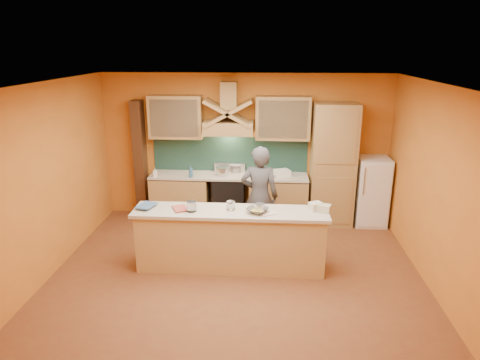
# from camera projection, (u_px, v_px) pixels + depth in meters

# --- Properties ---
(floor) EXTENTS (5.50, 5.00, 0.01)m
(floor) POSITION_uv_depth(u_px,v_px,m) (236.00, 277.00, 6.32)
(floor) COLOR brown
(floor) RESTS_ON ground
(ceiling) EXTENTS (5.50, 5.00, 0.01)m
(ceiling) POSITION_uv_depth(u_px,v_px,m) (235.00, 85.00, 5.48)
(ceiling) COLOR white
(ceiling) RESTS_ON wall_back
(wall_back) EXTENTS (5.50, 0.02, 2.80)m
(wall_back) POSITION_uv_depth(u_px,v_px,m) (245.00, 147.00, 8.28)
(wall_back) COLOR orange
(wall_back) RESTS_ON floor
(wall_front) EXTENTS (5.50, 0.02, 2.80)m
(wall_front) POSITION_uv_depth(u_px,v_px,m) (212.00, 284.00, 3.52)
(wall_front) COLOR orange
(wall_front) RESTS_ON floor
(wall_left) EXTENTS (0.02, 5.00, 2.80)m
(wall_left) POSITION_uv_depth(u_px,v_px,m) (43.00, 184.00, 6.08)
(wall_left) COLOR orange
(wall_left) RESTS_ON floor
(wall_right) EXTENTS (0.02, 5.00, 2.80)m
(wall_right) POSITION_uv_depth(u_px,v_px,m) (440.00, 192.00, 5.73)
(wall_right) COLOR orange
(wall_right) RESTS_ON floor
(base_cabinet_left) EXTENTS (1.10, 0.60, 0.86)m
(base_cabinet_left) POSITION_uv_depth(u_px,v_px,m) (181.00, 198.00, 8.37)
(base_cabinet_left) COLOR #AD874F
(base_cabinet_left) RESTS_ON floor
(base_cabinet_right) EXTENTS (1.10, 0.60, 0.86)m
(base_cabinet_right) POSITION_uv_depth(u_px,v_px,m) (278.00, 200.00, 8.25)
(base_cabinet_right) COLOR #AD874F
(base_cabinet_right) RESTS_ON floor
(counter_top) EXTENTS (3.00, 0.62, 0.04)m
(counter_top) POSITION_uv_depth(u_px,v_px,m) (229.00, 176.00, 8.17)
(counter_top) COLOR beige
(counter_top) RESTS_ON base_cabinet_left
(stove) EXTENTS (0.60, 0.58, 0.90)m
(stove) POSITION_uv_depth(u_px,v_px,m) (229.00, 198.00, 8.30)
(stove) COLOR black
(stove) RESTS_ON floor
(backsplash) EXTENTS (3.00, 0.03, 0.70)m
(backsplash) POSITION_uv_depth(u_px,v_px,m) (230.00, 154.00, 8.33)
(backsplash) COLOR #193730
(backsplash) RESTS_ON wall_back
(range_hood) EXTENTS (0.92, 0.50, 0.24)m
(range_hood) POSITION_uv_depth(u_px,v_px,m) (229.00, 128.00, 7.94)
(range_hood) COLOR #AD874F
(range_hood) RESTS_ON wall_back
(hood_chimney) EXTENTS (0.30, 0.30, 0.50)m
(hood_chimney) POSITION_uv_depth(u_px,v_px,m) (229.00, 95.00, 7.86)
(hood_chimney) COLOR #AD874F
(hood_chimney) RESTS_ON wall_back
(upper_cabinet_left) EXTENTS (1.00, 0.35, 0.80)m
(upper_cabinet_left) POSITION_uv_depth(u_px,v_px,m) (176.00, 117.00, 8.02)
(upper_cabinet_left) COLOR #AD874F
(upper_cabinet_left) RESTS_ON wall_back
(upper_cabinet_right) EXTENTS (1.00, 0.35, 0.80)m
(upper_cabinet_right) POSITION_uv_depth(u_px,v_px,m) (283.00, 118.00, 7.89)
(upper_cabinet_right) COLOR #AD874F
(upper_cabinet_right) RESTS_ON wall_back
(pantry_column) EXTENTS (0.80, 0.60, 2.30)m
(pantry_column) POSITION_uv_depth(u_px,v_px,m) (333.00, 165.00, 7.97)
(pantry_column) COLOR #AD874F
(pantry_column) RESTS_ON floor
(fridge) EXTENTS (0.58, 0.60, 1.30)m
(fridge) POSITION_uv_depth(u_px,v_px,m) (371.00, 191.00, 8.07)
(fridge) COLOR white
(fridge) RESTS_ON floor
(trim_column_left) EXTENTS (0.20, 0.30, 2.30)m
(trim_column_left) POSITION_uv_depth(u_px,v_px,m) (140.00, 160.00, 8.35)
(trim_column_left) COLOR #472816
(trim_column_left) RESTS_ON floor
(island_body) EXTENTS (2.80, 0.55, 0.88)m
(island_body) POSITION_uv_depth(u_px,v_px,m) (231.00, 241.00, 6.48)
(island_body) COLOR tan
(island_body) RESTS_ON floor
(island_top) EXTENTS (2.90, 0.62, 0.05)m
(island_top) POSITION_uv_depth(u_px,v_px,m) (230.00, 212.00, 6.34)
(island_top) COLOR beige
(island_top) RESTS_ON island_body
(person) EXTENTS (0.65, 0.44, 1.73)m
(person) POSITION_uv_depth(u_px,v_px,m) (259.00, 197.00, 7.15)
(person) COLOR #4C4C51
(person) RESTS_ON floor
(pot_large) EXTENTS (0.29, 0.29, 0.16)m
(pot_large) POSITION_uv_depth(u_px,v_px,m) (222.00, 172.00, 8.11)
(pot_large) COLOR silver
(pot_large) RESTS_ON stove
(pot_small) EXTENTS (0.24, 0.24, 0.13)m
(pot_small) POSITION_uv_depth(u_px,v_px,m) (236.00, 170.00, 8.31)
(pot_small) COLOR #AEACB3
(pot_small) RESTS_ON stove
(soap_bottle_a) EXTENTS (0.10, 0.10, 0.17)m
(soap_bottle_a) POSITION_uv_depth(u_px,v_px,m) (155.00, 172.00, 8.02)
(soap_bottle_a) COLOR white
(soap_bottle_a) RESTS_ON counter_top
(soap_bottle_b) EXTENTS (0.09, 0.09, 0.23)m
(soap_bottle_b) POSITION_uv_depth(u_px,v_px,m) (191.00, 171.00, 7.97)
(soap_bottle_b) COLOR #33688E
(soap_bottle_b) RESTS_ON counter_top
(bowl_back) EXTENTS (0.25, 0.25, 0.06)m
(bowl_back) POSITION_uv_depth(u_px,v_px,m) (274.00, 175.00, 8.05)
(bowl_back) COLOR silver
(bowl_back) RESTS_ON counter_top
(dish_rack) EXTENTS (0.37, 0.33, 0.11)m
(dish_rack) POSITION_uv_depth(u_px,v_px,m) (281.00, 173.00, 8.10)
(dish_rack) COLOR white
(dish_rack) RESTS_ON counter_top
(book_lower) EXTENTS (0.30, 0.33, 0.03)m
(book_lower) POSITION_uv_depth(u_px,v_px,m) (174.00, 210.00, 6.33)
(book_lower) COLOR #AD4B3E
(book_lower) RESTS_ON island_top
(book_upper) EXTENTS (0.31, 0.36, 0.02)m
(book_upper) POSITION_uv_depth(u_px,v_px,m) (140.00, 205.00, 6.47)
(book_upper) COLOR #40628D
(book_upper) RESTS_ON island_top
(jar_large) EXTENTS (0.16, 0.16, 0.16)m
(jar_large) POSITION_uv_depth(u_px,v_px,m) (191.00, 206.00, 6.27)
(jar_large) COLOR silver
(jar_large) RESTS_ON island_top
(jar_small) EXTENTS (0.17, 0.17, 0.13)m
(jar_small) POSITION_uv_depth(u_px,v_px,m) (231.00, 205.00, 6.35)
(jar_small) COLOR silver
(jar_small) RESTS_ON island_top
(kitchen_scale) EXTENTS (0.14, 0.14, 0.11)m
(kitchen_scale) POSITION_uv_depth(u_px,v_px,m) (260.00, 208.00, 6.28)
(kitchen_scale) COLOR silver
(kitchen_scale) RESTS_ON island_top
(mixing_bowl) EXTENTS (0.40, 0.40, 0.07)m
(mixing_bowl) POSITION_uv_depth(u_px,v_px,m) (257.00, 210.00, 6.24)
(mixing_bowl) COLOR silver
(mixing_bowl) RESTS_ON island_top
(cloth) EXTENTS (0.29, 0.27, 0.02)m
(cloth) POSITION_uv_depth(u_px,v_px,m) (267.00, 213.00, 6.21)
(cloth) COLOR beige
(cloth) RESTS_ON island_top
(grocery_bag_a) EXTENTS (0.23, 0.21, 0.12)m
(grocery_bag_a) POSITION_uv_depth(u_px,v_px,m) (316.00, 206.00, 6.33)
(grocery_bag_a) COLOR beige
(grocery_bag_a) RESTS_ON island_top
(grocery_bag_b) EXTENTS (0.22, 0.19, 0.11)m
(grocery_bag_b) POSITION_uv_depth(u_px,v_px,m) (324.00, 208.00, 6.26)
(grocery_bag_b) COLOR beige
(grocery_bag_b) RESTS_ON island_top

